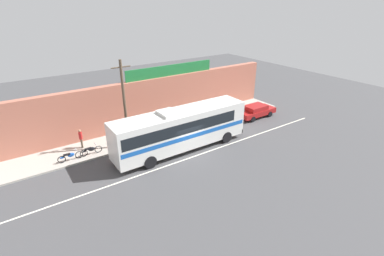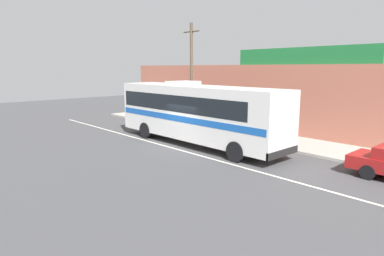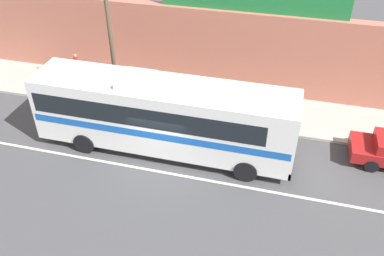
{
  "view_description": "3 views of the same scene",
  "coord_description": "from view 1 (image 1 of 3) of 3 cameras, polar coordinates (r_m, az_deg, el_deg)",
  "views": [
    {
      "loc": [
        -11.74,
        -17.77,
        11.99
      ],
      "look_at": [
        1.2,
        1.13,
        1.6
      ],
      "focal_mm": 26.68,
      "sensor_mm": 36.0,
      "label": 1
    },
    {
      "loc": [
        14.26,
        -12.69,
        4.6
      ],
      "look_at": [
        -0.28,
        0.67,
        1.01
      ],
      "focal_mm": 31.17,
      "sensor_mm": 36.0,
      "label": 2
    },
    {
      "loc": [
        5.1,
        -13.68,
        12.45
      ],
      "look_at": [
        1.26,
        0.9,
        1.46
      ],
      "focal_mm": 37.93,
      "sensor_mm": 36.0,
      "label": 3
    }
  ],
  "objects": [
    {
      "name": "pedestrian_near_shop",
      "position": [
        26.58,
        -10.57,
        -0.19
      ],
      "size": [
        0.3,
        0.48,
        1.67
      ],
      "color": "navy",
      "rests_on": "sidewalk_slab"
    },
    {
      "name": "parked_car",
      "position": [
        32.29,
        12.67,
        3.39
      ],
      "size": [
        4.54,
        1.89,
        1.37
      ],
      "color": "maroon",
      "rests_on": "ground_plane"
    },
    {
      "name": "intercity_bus",
      "position": [
        24.06,
        -2.35,
        0.02
      ],
      "size": [
        12.06,
        2.66,
        3.78
      ],
      "color": "silver",
      "rests_on": "ground_plane"
    },
    {
      "name": "storefront_billboard",
      "position": [
        29.79,
        -4.26,
        11.45
      ],
      "size": [
        9.88,
        0.12,
        1.1
      ],
      "primitive_type": "cube",
      "color": "#1E7538",
      "rests_on": "storefront_facade"
    },
    {
      "name": "motorcycle_red",
      "position": [
        25.15,
        -19.61,
        -4.16
      ],
      "size": [
        1.82,
        0.56,
        0.94
      ],
      "color": "black",
      "rests_on": "sidewalk_slab"
    },
    {
      "name": "storefront_facade",
      "position": [
        29.34,
        -8.87,
        5.02
      ],
      "size": [
        30.0,
        0.7,
        4.8
      ],
      "primitive_type": "cube",
      "color": "#B26651",
      "rests_on": "ground_plane"
    },
    {
      "name": "sidewalk_slab",
      "position": [
        28.42,
        -6.65,
        -0.58
      ],
      "size": [
        30.0,
        3.6,
        0.14
      ],
      "primitive_type": "cube",
      "color": "#A8A399",
      "rests_on": "ground_plane"
    },
    {
      "name": "pedestrian_far_left",
      "position": [
        26.32,
        -21.35,
        -1.72
      ],
      "size": [
        0.3,
        0.48,
        1.73
      ],
      "color": "brown",
      "rests_on": "sidewalk_slab"
    },
    {
      "name": "utility_pole",
      "position": [
        24.34,
        -13.34,
        4.71
      ],
      "size": [
        1.6,
        0.22,
        7.57
      ],
      "color": "brown",
      "rests_on": "sidewalk_slab"
    },
    {
      "name": "motorcycle_orange",
      "position": [
        24.84,
        -23.24,
        -5.15
      ],
      "size": [
        1.96,
        0.56,
        0.94
      ],
      "color": "black",
      "rests_on": "sidewalk_slab"
    },
    {
      "name": "road_center_stripe",
      "position": [
        23.86,
        0.24,
        -5.75
      ],
      "size": [
        30.0,
        0.14,
        0.01
      ],
      "primitive_type": "cube",
      "color": "silver",
      "rests_on": "ground_plane"
    },
    {
      "name": "ground_plane",
      "position": [
        24.44,
        -0.83,
        -4.98
      ],
      "size": [
        70.0,
        70.0,
        0.0
      ],
      "primitive_type": "plane",
      "color": "#444447"
    }
  ]
}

